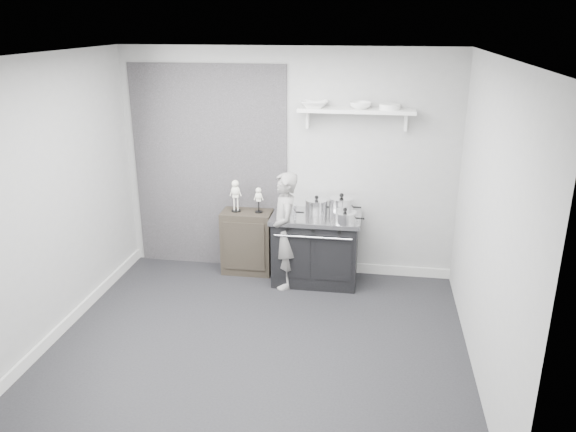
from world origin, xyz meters
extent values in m
plane|color=black|center=(0.00, 0.00, 0.00)|extent=(4.00, 4.00, 0.00)
cube|color=#9D9D9B|center=(0.00, 1.80, 1.35)|extent=(4.00, 0.02, 2.70)
cube|color=#9D9D9B|center=(0.00, -1.80, 1.35)|extent=(4.00, 0.02, 2.70)
cube|color=#9D9D9B|center=(-2.00, 0.00, 1.35)|extent=(0.02, 3.60, 2.70)
cube|color=#9D9D9B|center=(2.00, 0.00, 1.35)|extent=(0.02, 3.60, 2.70)
cube|color=silver|center=(0.00, 0.00, 2.70)|extent=(4.00, 3.60, 0.02)
cube|color=black|center=(-0.95, 1.79, 1.25)|extent=(1.90, 0.02, 2.50)
cube|color=silver|center=(1.00, 1.78, 0.06)|extent=(2.00, 0.03, 0.12)
cube|color=silver|center=(-1.98, 0.00, 0.06)|extent=(0.03, 3.60, 0.12)
cube|color=white|center=(0.80, 1.67, 2.02)|extent=(1.30, 0.26, 0.04)
cube|color=white|center=(0.25, 1.74, 1.90)|extent=(0.03, 0.12, 0.20)
cube|color=white|center=(1.35, 1.74, 1.90)|extent=(0.03, 0.12, 0.20)
cube|color=black|center=(0.39, 1.48, 0.39)|extent=(0.97, 0.58, 0.78)
cube|color=silver|center=(0.39, 1.48, 0.80)|extent=(1.03, 0.62, 0.05)
cube|color=black|center=(0.16, 1.19, 0.41)|extent=(0.41, 0.02, 0.51)
cube|color=black|center=(0.63, 1.19, 0.41)|extent=(0.41, 0.02, 0.51)
cylinder|color=silver|center=(0.39, 1.16, 0.68)|extent=(0.88, 0.02, 0.02)
cylinder|color=black|center=(0.10, 1.17, 0.76)|extent=(0.04, 0.03, 0.04)
cylinder|color=black|center=(0.39, 1.17, 0.76)|extent=(0.04, 0.03, 0.04)
cylinder|color=black|center=(0.69, 1.17, 0.76)|extent=(0.04, 0.03, 0.04)
cube|color=black|center=(-0.46, 1.61, 0.39)|extent=(0.60, 0.35, 0.78)
imported|color=gray|center=(0.05, 1.30, 0.69)|extent=(0.45, 0.57, 1.37)
cylinder|color=silver|center=(0.08, 1.35, 0.90)|extent=(0.19, 0.19, 0.15)
cylinder|color=silver|center=(0.08, 1.35, 0.98)|extent=(0.20, 0.20, 0.01)
sphere|color=black|center=(0.08, 1.35, 1.01)|extent=(0.03, 0.03, 0.03)
cylinder|color=black|center=(0.22, 1.35, 0.90)|extent=(0.10, 0.02, 0.02)
cylinder|color=silver|center=(0.38, 1.59, 0.90)|extent=(0.26, 0.26, 0.15)
cylinder|color=silver|center=(0.38, 1.59, 0.98)|extent=(0.27, 0.27, 0.01)
sphere|color=black|center=(0.38, 1.59, 1.01)|extent=(0.05, 0.05, 0.05)
cylinder|color=black|center=(0.56, 1.59, 0.90)|extent=(0.10, 0.02, 0.02)
cylinder|color=silver|center=(0.67, 1.57, 0.92)|extent=(0.29, 0.29, 0.19)
cylinder|color=silver|center=(0.67, 1.57, 1.03)|extent=(0.29, 0.29, 0.02)
sphere|color=black|center=(0.67, 1.57, 1.06)|extent=(0.05, 0.05, 0.05)
cylinder|color=black|center=(0.86, 1.57, 0.92)|extent=(0.10, 0.02, 0.02)
cylinder|color=silver|center=(0.73, 1.30, 0.88)|extent=(0.26, 0.26, 0.11)
cylinder|color=silver|center=(0.73, 1.30, 0.95)|extent=(0.27, 0.27, 0.01)
sphere|color=black|center=(0.73, 1.30, 0.98)|extent=(0.05, 0.05, 0.05)
cylinder|color=black|center=(0.90, 1.30, 0.88)|extent=(0.10, 0.02, 0.02)
imported|color=white|center=(0.33, 1.67, 2.08)|extent=(0.31, 0.31, 0.08)
imported|color=white|center=(0.84, 1.67, 2.08)|extent=(0.24, 0.24, 0.07)
cylinder|color=white|center=(1.16, 1.67, 2.07)|extent=(0.24, 0.24, 0.06)
camera|label=1|loc=(1.02, -4.62, 2.99)|focal=35.00mm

